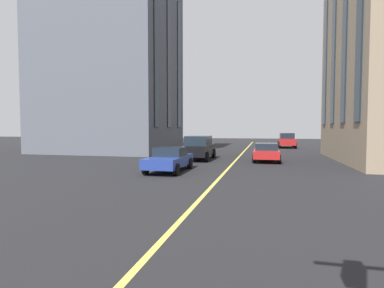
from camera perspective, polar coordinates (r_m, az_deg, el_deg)
lane_centre_line at (r=17.13m, az=6.10°, el=-5.34°), size 80.00×0.16×0.01m
car_red_near at (r=40.80m, az=17.33°, el=0.69°), size 4.70×2.14×1.88m
car_blue_trailing at (r=17.59m, az=-4.25°, el=-2.82°), size 4.40×1.95×1.37m
car_black_oncoming at (r=24.02m, az=1.24°, el=-0.64°), size 4.70×2.14×1.88m
car_red_parked_b at (r=23.51m, az=13.77°, el=-1.45°), size 4.40×1.95×1.37m
building_left_near at (r=34.73m, az=-15.01°, el=14.07°), size 11.17×13.13×18.47m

